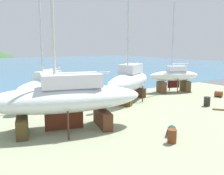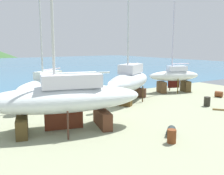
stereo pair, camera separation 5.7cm
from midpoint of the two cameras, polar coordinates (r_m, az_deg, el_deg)
The scene contains 12 objects.
ground_plane at distance 20.82m, azimuth 6.63°, elevation -6.66°, with size 40.87×40.87×0.00m, color #979C7D.
sea_water at distance 76.24m, azimuth -23.48°, elevation 4.38°, with size 144.47×98.80×0.01m, color teal.
sailboat_large_starboard at distance 26.38m, azimuth 4.00°, elevation 1.55°, with size 9.13×7.12×16.63m.
sailboat_far_slipway at distance 17.40m, azimuth -10.70°, elevation -2.36°, with size 11.49×6.31×15.99m.
sailboat_mid_port at distance 24.45m, azimuth -14.61°, elevation 0.21°, with size 7.13×5.16×12.61m.
sailboat_small_center at distance 32.25m, azimuth 13.95°, elevation 2.46°, with size 6.76×4.17×10.92m.
worker at distance 21.56m, azimuth -3.83°, elevation -3.73°, with size 0.37×0.49×1.63m.
barrel_ochre at distance 15.73m, azimuth 13.45°, elevation -10.68°, with size 0.54×0.54×0.83m, color brown.
barrel_tipped_right at distance 17.02m, azimuth 13.30°, elevation -9.61°, with size 0.55×0.55×0.87m, color #262F30.
barrel_rust_mid at distance 30.93m, azimuth 23.07°, elevation -1.39°, with size 0.67×0.67×0.80m, color brown.
barrel_rust_far at distance 25.90m, azimuth 20.77°, elevation -2.98°, with size 0.60×0.60×0.90m, color #2B2920.
timber_plank_far at distance 24.71m, azimuth 23.32°, elevation -4.63°, with size 1.26×0.14×0.14m, color olive.
Camera 2 is at (-12.86, -19.51, 5.78)m, focal length 40.41 mm.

